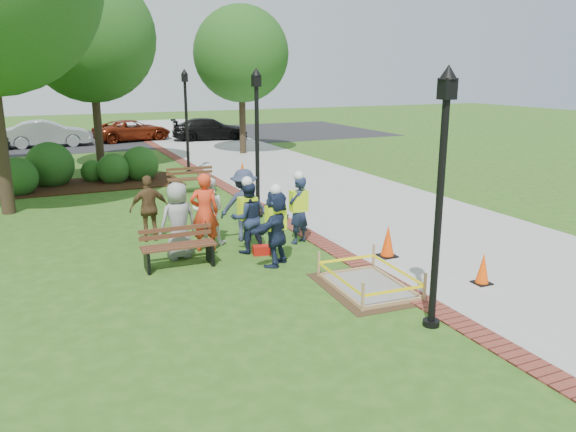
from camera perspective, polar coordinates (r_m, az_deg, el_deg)
name	(u,v)px	position (r m, az deg, el deg)	size (l,w,h in m)	color
ground	(290,278)	(11.68, 0.19, -6.36)	(100.00, 100.00, 0.00)	#285116
sidewalk	(300,178)	(22.47, 1.22, 3.86)	(6.00, 60.00, 0.02)	#9E9E99
brick_edging	(222,185)	(21.30, -6.70, 3.19)	(0.50, 60.00, 0.03)	maroon
mulch_bed	(84,185)	(22.37, -19.99, 2.96)	(7.00, 3.00, 0.05)	#381E0F
parking_lot	(113,139)	(37.44, -17.36, 7.48)	(36.00, 12.00, 0.01)	black
wet_concrete_pad	(369,277)	(11.21, 8.19, -6.14)	(1.82, 2.39, 0.55)	#47331E
bench_near	(179,255)	(12.47, -11.02, -3.92)	(1.61, 0.58, 0.86)	brown
bench_far	(191,185)	(20.05, -9.79, 3.14)	(1.66, 0.66, 0.88)	#553A1D
cone_front	(483,269)	(11.91, 19.19, -5.14)	(0.34, 0.34, 0.66)	black
cone_back	(388,242)	(13.05, 10.10, -2.60)	(0.39, 0.39, 0.77)	black
cone_far	(242,170)	(22.66, -4.66, 4.71)	(0.34, 0.34, 0.67)	black
toolbox	(262,250)	(13.13, -2.65, -3.48)	(0.43, 0.24, 0.22)	#B9160E
lamp_near	(441,181)	(9.18, 15.27, 3.45)	(0.28, 0.28, 4.26)	black
lamp_mid	(257,132)	(16.09, -3.17, 8.50)	(0.28, 0.28, 4.26)	black
lamp_far	(186,113)	(23.70, -10.31, 10.21)	(0.28, 0.28, 4.26)	black
tree_back	(90,37)	(25.68, -19.43, 16.75)	(5.35, 5.35, 8.20)	#3D2D1E
tree_right	(241,54)	(29.26, -4.78, 16.07)	(4.77, 4.77, 7.38)	#3D2D1E
shrub_a	(19,194)	(21.65, -25.64, 1.99)	(1.39, 1.39, 1.39)	#164F18
shrub_b	(52,185)	(22.91, -22.85, 2.90)	(1.76, 1.76, 1.76)	#164F18
shrub_c	(115,183)	(22.64, -17.20, 3.27)	(1.22, 1.22, 1.22)	#164F18
shrub_d	(141,179)	(23.00, -14.69, 3.61)	(1.42, 1.42, 1.42)	#164F18
shrub_e	(94,181)	(23.14, -19.13, 3.34)	(0.90, 0.90, 0.90)	#164F18
casual_person_a	(178,221)	(12.92, -11.10, -0.47)	(0.62, 0.46, 1.76)	gray
casual_person_b	(205,212)	(13.37, -8.48, 0.36)	(0.66, 0.50, 1.86)	red
casual_person_c	(208,211)	(13.87, -8.08, 0.49)	(0.63, 0.53, 1.67)	white
casual_person_d	(149,209)	(14.43, -13.89, 0.74)	(0.53, 0.34, 1.66)	brown
casual_person_e	(244,205)	(14.08, -4.48, 1.10)	(0.66, 0.51, 1.81)	#2D364F
hivis_worker_a	(276,225)	(12.22, -1.24, -0.93)	(0.63, 0.61, 1.82)	#1B2946
hivis_worker_b	(299,207)	(13.81, 1.09, 0.88)	(0.63, 0.54, 1.82)	#192B41
hivis_worker_c	(248,215)	(13.11, -4.12, 0.10)	(0.54, 0.35, 1.82)	#1C3149
parked_car_b	(49,147)	(34.82, -23.12, 6.49)	(4.95, 2.15, 1.61)	#B1B2B7
parked_car_c	(133,141)	(36.14, -15.43, 7.38)	(4.28, 1.86, 1.40)	maroon
parked_car_d	(210,140)	(35.65, -7.90, 7.67)	(4.49, 1.95, 1.47)	black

